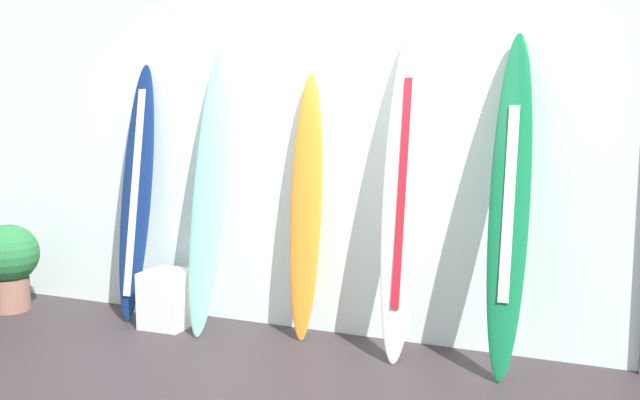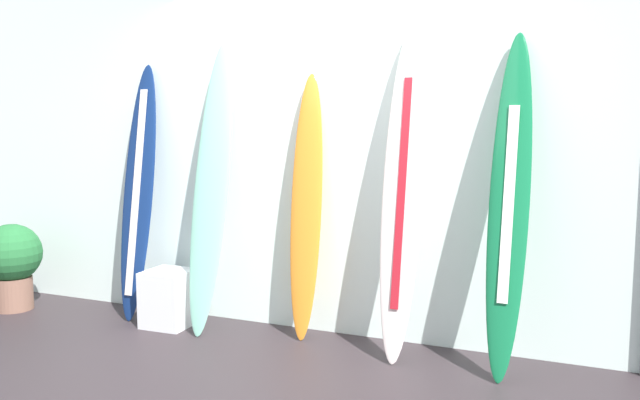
% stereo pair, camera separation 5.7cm
% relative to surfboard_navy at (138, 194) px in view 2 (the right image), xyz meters
% --- Properties ---
extents(ground, '(8.00, 8.00, 0.04)m').
position_rel_surfboard_navy_xyz_m(ground, '(1.47, -0.97, -1.02)').
color(ground, '#31292C').
extents(wall_back, '(7.20, 0.20, 2.80)m').
position_rel_surfboard_navy_xyz_m(wall_back, '(1.47, 0.33, 0.40)').
color(wall_back, white).
rests_on(wall_back, ground).
extents(surfboard_navy, '(0.28, 0.39, 2.02)m').
position_rel_surfboard_navy_xyz_m(surfboard_navy, '(0.00, 0.00, 0.00)').
color(surfboard_navy, navy).
rests_on(surfboard_navy, ground).
extents(surfboard_seafoam, '(0.29, 0.51, 2.16)m').
position_rel_surfboard_navy_xyz_m(surfboard_seafoam, '(0.71, -0.05, 0.09)').
color(surfboard_seafoam, '#85D0B5').
rests_on(surfboard_seafoam, ground).
extents(surfboard_sunset, '(0.24, 0.29, 1.90)m').
position_rel_surfboard_navy_xyz_m(surfboard_sunset, '(1.43, 0.06, -0.06)').
color(surfboard_sunset, orange).
rests_on(surfboard_sunset, ground).
extents(surfboard_ivory, '(0.28, 0.49, 2.20)m').
position_rel_surfboard_navy_xyz_m(surfboard_ivory, '(2.17, -0.03, 0.09)').
color(surfboard_ivory, silver).
rests_on(surfboard_ivory, ground).
extents(surfboard_emerald, '(0.25, 0.54, 2.12)m').
position_rel_surfboard_navy_xyz_m(surfboard_emerald, '(2.85, -0.07, 0.05)').
color(surfboard_emerald, '#137141').
rests_on(surfboard_emerald, ground).
extents(display_block_left, '(0.35, 0.35, 0.43)m').
position_rel_surfboard_navy_xyz_m(display_block_left, '(0.35, -0.11, -0.78)').
color(display_block_left, white).
rests_on(display_block_left, ground).
extents(potted_plant, '(0.49, 0.49, 0.72)m').
position_rel_surfboard_navy_xyz_m(potted_plant, '(-1.11, -0.26, -0.58)').
color(potted_plant, '#845C4B').
rests_on(potted_plant, ground).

